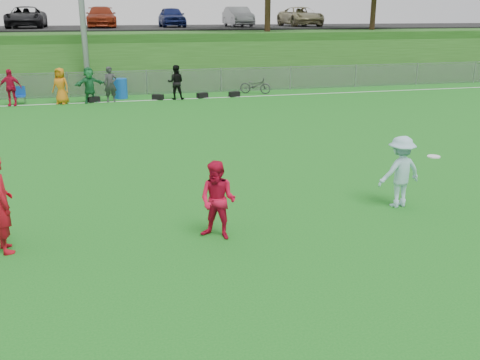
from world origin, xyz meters
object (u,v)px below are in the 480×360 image
object	(u,v)px
player_red_left	(0,204)
player_blue	(400,172)
player_red_center	(218,200)
frisbee	(434,157)
recycling_bin	(121,89)
bicycle	(255,85)

from	to	relation	value
player_red_left	player_blue	world-z (taller)	player_red_left
player_red_center	frisbee	bearing A→B (deg)	35.77
player_red_left	recycling_bin	size ratio (longest dim) A/B	1.86
player_blue	recycling_bin	world-z (taller)	player_blue
recycling_bin	bicycle	world-z (taller)	recycling_bin
player_red_left	recycling_bin	xyz separation A→B (m)	(2.83, 17.89, -0.43)
recycling_bin	player_blue	bearing A→B (deg)	-72.91
player_red_center	frisbee	size ratio (longest dim) A/B	5.75
player_red_center	player_red_left	bearing A→B (deg)	-150.28
player_blue	recycling_bin	distance (m)	18.37
recycling_bin	bicycle	size ratio (longest dim) A/B	0.60
player_red_center	bicycle	world-z (taller)	player_red_center
player_red_left	player_red_center	xyz separation A→B (m)	(3.92, -0.39, -0.15)
player_blue	frisbee	bearing A→B (deg)	106.39
frisbee	bicycle	distance (m)	18.21
player_red_center	bicycle	bearing A→B (deg)	107.29
player_red_left	frisbee	world-z (taller)	player_red_left
player_red_left	frisbee	distance (m)	8.57
frisbee	recycling_bin	world-z (taller)	frisbee
frisbee	bicycle	xyz separation A→B (m)	(1.32, 18.14, -0.89)
player_red_center	recycling_bin	xyz separation A→B (m)	(-1.09, 18.29, -0.27)
player_red_left	player_blue	bearing A→B (deg)	-109.32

